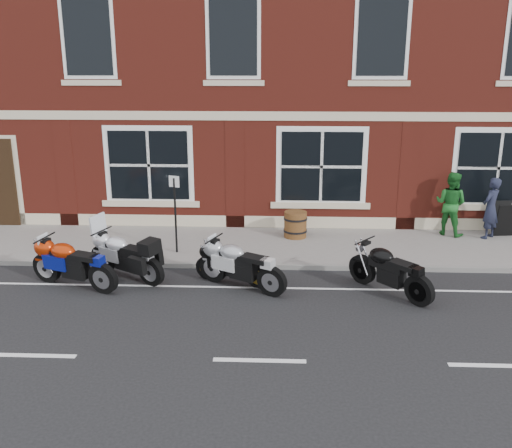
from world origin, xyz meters
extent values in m
plane|color=black|center=(0.00, 0.00, 0.00)|extent=(80.00, 80.00, 0.00)
cube|color=slate|center=(0.00, 3.00, 0.06)|extent=(30.00, 3.00, 0.12)
cube|color=slate|center=(0.00, 1.42, 0.06)|extent=(30.00, 0.16, 0.12)
cube|color=maroon|center=(0.00, 10.50, 6.00)|extent=(24.00, 12.00, 12.00)
cylinder|color=black|center=(-3.89, 1.05, 0.34)|extent=(0.66, 0.47, 0.69)
cylinder|color=black|center=(-2.56, 0.25, 0.34)|extent=(0.66, 0.47, 0.69)
cube|color=black|center=(-3.27, 0.68, 0.71)|extent=(0.87, 0.66, 0.24)
ellipsoid|color=silver|center=(-3.41, 0.76, 0.84)|extent=(0.71, 0.64, 0.34)
cube|color=black|center=(-2.90, 0.46, 0.79)|extent=(0.65, 0.54, 0.11)
cube|color=silver|center=(-3.87, 1.03, 1.23)|extent=(0.27, 0.41, 0.48)
cylinder|color=black|center=(-5.00, 0.37, 0.35)|extent=(0.71, 0.40, 0.71)
cylinder|color=black|center=(-3.51, -0.23, 0.35)|extent=(0.71, 0.40, 0.71)
cube|color=black|center=(-4.31, 0.09, 0.73)|extent=(0.92, 0.57, 0.24)
ellipsoid|color=#A52607|center=(-4.46, 0.15, 0.86)|extent=(0.72, 0.60, 0.35)
cube|color=black|center=(-3.90, -0.07, 0.82)|extent=(0.67, 0.49, 0.11)
cylinder|color=black|center=(-1.34, 0.70, 0.28)|extent=(0.57, 0.32, 0.57)
cylinder|color=black|center=(-0.14, 0.22, 0.28)|extent=(0.57, 0.32, 0.57)
cube|color=black|center=(-0.78, 0.47, 0.59)|extent=(0.74, 0.46, 0.20)
ellipsoid|color=black|center=(-0.90, 0.52, 0.69)|extent=(0.58, 0.48, 0.28)
cube|color=black|center=(-0.45, 0.34, 0.66)|extent=(0.54, 0.40, 0.09)
cylinder|color=black|center=(-1.18, 0.56, 0.35)|extent=(0.67, 0.47, 0.69)
cylinder|color=black|center=(0.18, -0.22, 0.35)|extent=(0.67, 0.47, 0.69)
cube|color=black|center=(-0.55, 0.20, 0.71)|extent=(0.88, 0.65, 0.24)
ellipsoid|color=#9A9B9E|center=(-0.69, 0.28, 0.84)|extent=(0.72, 0.64, 0.35)
cube|color=black|center=(-0.17, -0.02, 0.80)|extent=(0.66, 0.54, 0.11)
cylinder|color=black|center=(2.24, 0.59, 0.34)|extent=(0.56, 0.61, 0.69)
cylinder|color=black|center=(3.26, -0.60, 0.34)|extent=(0.56, 0.61, 0.69)
cube|color=black|center=(2.72, 0.04, 0.71)|extent=(0.76, 0.82, 0.24)
ellipsoid|color=black|center=(2.61, 0.16, 0.84)|extent=(0.69, 0.71, 0.34)
cube|color=black|center=(3.00, -0.29, 0.80)|extent=(0.60, 0.63, 0.11)
imported|color=#1A1E30|center=(6.14, 3.78, 0.98)|extent=(0.74, 0.73, 1.72)
imported|color=#1C6323|center=(5.13, 4.07, 1.02)|extent=(1.11, 1.07, 1.81)
cylinder|color=#532C16|center=(0.76, 3.63, 0.49)|extent=(0.63, 0.63, 0.73)
cylinder|color=black|center=(0.76, 3.63, 0.31)|extent=(0.66, 0.66, 0.05)
cylinder|color=black|center=(0.76, 3.63, 0.66)|extent=(0.66, 0.66, 0.05)
cylinder|color=black|center=(-2.34, 2.20, 1.10)|extent=(0.05, 0.05, 1.96)
cube|color=silver|center=(-2.34, 2.20, 2.00)|extent=(0.28, 0.11, 0.29)
camera|label=1|loc=(0.31, -11.71, 5.02)|focal=40.00mm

